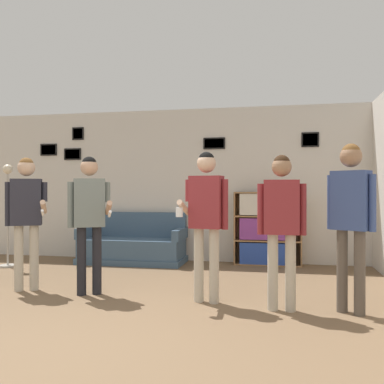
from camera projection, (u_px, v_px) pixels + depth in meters
name	position (u px, v px, depth m)	size (l,w,h in m)	color
ground_plane	(63.00, 348.00, 3.38)	(20.00, 20.00, 0.00)	brown
wall_back	(183.00, 185.00, 7.66)	(8.76, 0.08, 2.70)	beige
couch	(133.00, 246.00, 7.41)	(1.80, 0.80, 0.86)	#3D5670
bookshelf	(268.00, 229.00, 7.15)	(1.11, 0.30, 1.22)	olive
floor_lamp	(8.00, 208.00, 6.99)	(0.28, 0.28, 1.68)	#ADA89E
person_player_foreground_left	(26.00, 209.00, 5.32)	(0.59, 0.39, 1.66)	#B7AD99
person_player_foreground_center	(89.00, 210.00, 5.11)	(0.59, 0.38, 1.66)	black
person_watcher_holding_cup	(206.00, 210.00, 4.76)	(0.54, 0.40, 1.68)	#B7AD99
person_spectator_near_bookshelf	(282.00, 216.00, 4.43)	(0.50, 0.21, 1.62)	#B7AD99
person_spectator_far_right	(351.00, 209.00, 4.33)	(0.44, 0.36, 1.72)	brown
bottle_on_floor	(79.00, 263.00, 6.75)	(0.07, 0.07, 0.25)	#3D6638
drinking_cup	(265.00, 189.00, 7.16)	(0.08, 0.08, 0.09)	red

